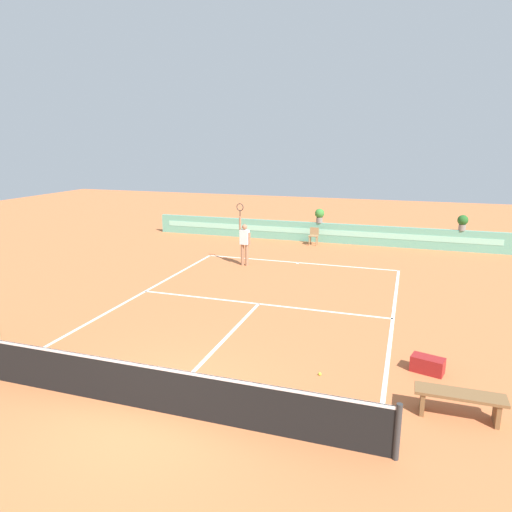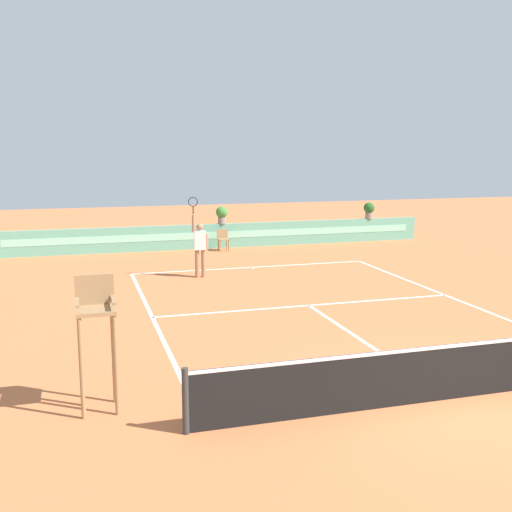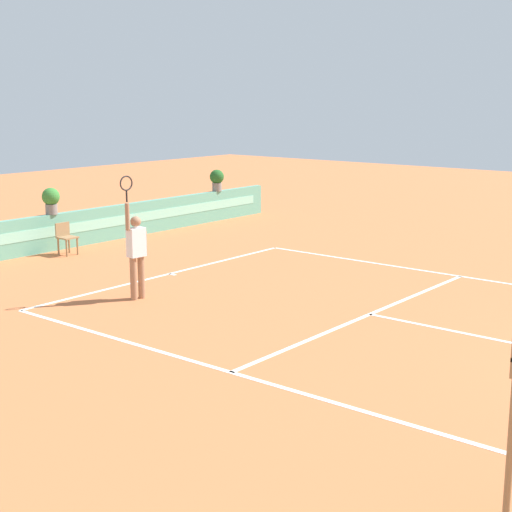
# 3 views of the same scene
# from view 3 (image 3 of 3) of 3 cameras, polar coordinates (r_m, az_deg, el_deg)

# --- Properties ---
(ground_plane) EXTENTS (60.00, 60.00, 0.00)m
(ground_plane) POSITION_cam_3_polar(r_m,az_deg,el_deg) (14.85, 9.79, -4.57)
(ground_plane) COLOR #C66B3D
(court_lines) EXTENTS (8.32, 11.94, 0.01)m
(court_lines) POSITION_cam_3_polar(r_m,az_deg,el_deg) (15.19, 7.43, -4.10)
(court_lines) COLOR white
(court_lines) RESTS_ON ground
(back_wall_barrier) EXTENTS (18.00, 0.21, 1.00)m
(back_wall_barrier) POSITION_cam_3_polar(r_m,az_deg,el_deg) (21.62, -14.90, 1.70)
(back_wall_barrier) COLOR #60A88E
(back_wall_barrier) RESTS_ON ground
(ball_kid_chair) EXTENTS (0.44, 0.44, 0.85)m
(ball_kid_chair) POSITION_cam_3_polar(r_m,az_deg,el_deg) (20.98, -13.95, 1.39)
(ball_kid_chair) COLOR #99754C
(ball_kid_chair) RESTS_ON ground
(tennis_player) EXTENTS (0.62, 0.25, 2.58)m
(tennis_player) POSITION_cam_3_polar(r_m,az_deg,el_deg) (15.95, -8.89, 0.49)
(tennis_player) COLOR #9E7051
(tennis_player) RESTS_ON ground
(potted_plant_centre) EXTENTS (0.48, 0.48, 0.72)m
(potted_plant_centre) POSITION_cam_3_polar(r_m,az_deg,el_deg) (21.49, -15.00, 4.10)
(potted_plant_centre) COLOR gray
(potted_plant_centre) RESTS_ON back_wall_barrier
(potted_plant_far_right) EXTENTS (0.48, 0.48, 0.72)m
(potted_plant_far_right) POSITION_cam_3_polar(r_m,az_deg,el_deg) (25.98, -2.93, 5.75)
(potted_plant_far_right) COLOR gray
(potted_plant_far_right) RESTS_ON back_wall_barrier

